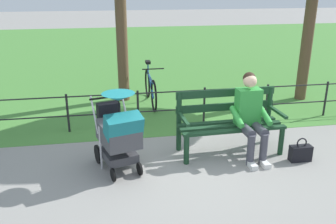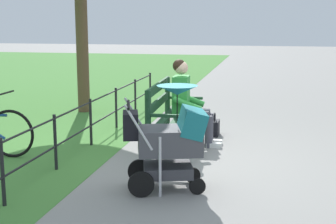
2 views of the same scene
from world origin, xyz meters
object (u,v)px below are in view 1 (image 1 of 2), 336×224
at_px(park_bench, 229,119).
at_px(person_on_bench, 251,114).
at_px(handbag, 300,153).
at_px(stroller, 118,131).
at_px(bicycle, 150,88).

xyz_separation_m(park_bench, person_on_bench, (-0.25, 0.22, 0.15)).
relative_size(park_bench, handbag, 4.37).
relative_size(stroller, handbag, 3.11).
xyz_separation_m(person_on_bench, stroller, (1.96, 0.12, -0.08)).
height_order(park_bench, person_on_bench, person_on_bench).
bearing_deg(stroller, person_on_bench, -176.37).
relative_size(park_bench, person_on_bench, 1.27).
distance_m(park_bench, handbag, 1.17).
xyz_separation_m(park_bench, stroller, (1.70, 0.35, 0.07)).
xyz_separation_m(person_on_bench, handbag, (-0.70, 0.32, -0.55)).
height_order(park_bench, stroller, stroller).
bearing_deg(bicycle, stroller, 74.37).
bearing_deg(person_on_bench, stroller, 3.63).
bearing_deg(person_on_bench, handbag, 155.62).
bearing_deg(stroller, handbag, 175.85).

